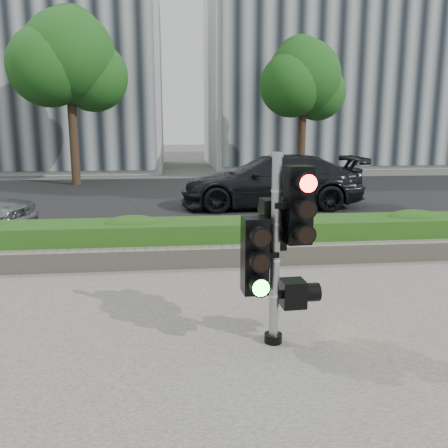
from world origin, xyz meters
name	(u,v)px	position (x,y,z in m)	size (l,w,h in m)	color
ground	(209,308)	(0.00, 0.00, 0.00)	(120.00, 120.00, 0.00)	#51514C
sidewalk	(232,416)	(0.00, -2.50, 0.01)	(16.00, 11.00, 0.03)	#9E9389
road	(186,199)	(0.00, 10.00, 0.01)	(60.00, 13.00, 0.02)	black
curb	(197,247)	(0.00, 3.15, 0.06)	(60.00, 0.25, 0.12)	gray
stone_wall	(200,257)	(0.00, 1.90, 0.20)	(12.00, 0.32, 0.34)	gray
hedge	(198,239)	(0.00, 2.55, 0.37)	(12.00, 1.00, 0.68)	#3F7F27
building_left	(15,34)	(-9.00, 23.00, 7.50)	(16.00, 9.00, 15.00)	#B7B7B2
building_right	(347,70)	(11.00, 25.00, 6.00)	(18.00, 10.00, 12.00)	#B7B7B2
tree_left	(69,61)	(-4.52, 14.56, 5.04)	(4.61, 4.03, 7.34)	black
tree_right	(303,80)	(5.48, 15.55, 4.48)	(4.10, 3.58, 6.53)	black
traffic_signal	(277,240)	(0.66, -1.14, 1.21)	(0.75, 0.56, 2.14)	black
car_dark	(271,181)	(2.51, 7.93, 0.81)	(2.21, 5.44, 1.58)	black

